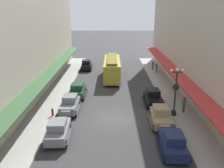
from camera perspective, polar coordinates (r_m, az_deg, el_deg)
name	(u,v)px	position (r m, az deg, el deg)	size (l,w,h in m)	color
ground_plane	(112,118)	(24.92, 0.05, -8.20)	(200.00, 200.00, 0.00)	#38383A
sidewalk_left	(40,117)	(25.96, -16.90, -7.73)	(3.00, 60.00, 0.15)	#A8A59E
sidewalk_right	(184,117)	(26.02, 16.96, -7.67)	(3.00, 60.00, 0.15)	#A8A59E
building_row_right	(222,34)	(24.77, 24.93, 10.84)	(4.30, 60.00, 17.22)	#B2A899
parked_car_0	(172,142)	(19.60, 14.22, -13.42)	(2.27, 4.31, 1.84)	#19234C
parked_car_1	(77,90)	(30.59, -8.48, -1.43)	(2.18, 4.28, 1.84)	#193D23
parked_car_2	(160,116)	(23.65, 11.48, -7.54)	(2.24, 4.30, 1.84)	#997F5B
parked_car_3	(152,97)	(28.28, 9.70, -3.12)	(2.24, 4.30, 1.84)	black
parked_car_4	(69,104)	(26.42, -10.31, -4.69)	(2.22, 4.29, 1.84)	slate
parked_car_5	(86,65)	(44.16, -6.40, 4.65)	(2.28, 4.31, 1.84)	black
parked_car_6	(57,130)	(21.28, -13.05, -10.68)	(2.27, 4.31, 1.84)	slate
streetcar	(111,67)	(37.89, -0.20, 4.05)	(2.53, 9.60, 3.46)	gold
lamp_post_with_clock	(175,90)	(25.01, 14.88, -1.32)	(1.42, 0.44, 5.16)	black
fire_hydrant	(52,112)	(25.72, -14.34, -6.55)	(0.24, 0.24, 0.82)	#B21E19
pedestrian_0	(156,68)	(41.93, 10.45, 3.82)	(0.36, 0.24, 1.64)	slate
pedestrian_1	(152,65)	(44.04, 9.57, 4.54)	(0.36, 0.24, 1.64)	#4C4238
pedestrian_2	(183,105)	(26.69, 16.72, -4.79)	(0.36, 0.28, 1.67)	#4C4238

